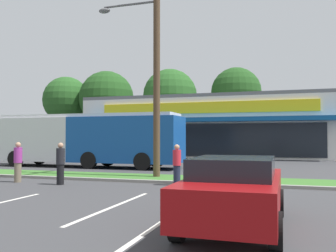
{
  "coord_description": "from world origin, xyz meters",
  "views": [
    {
      "loc": [
        7.71,
        -1.34,
        1.85
      ],
      "look_at": [
        1.57,
        18.1,
        2.46
      ],
      "focal_mm": 39.7,
      "sensor_mm": 36.0,
      "label": 1
    }
  ],
  "objects": [
    {
      "name": "grass_median",
      "position": [
        0.0,
        14.0,
        0.06
      ],
      "size": [
        56.0,
        2.2,
        0.12
      ],
      "primitive_type": "cube",
      "color": "#386B28",
      "rests_on": "ground_plane"
    },
    {
      "name": "curb_lip",
      "position": [
        0.0,
        12.78,
        0.06
      ],
      "size": [
        56.0,
        0.24,
        0.12
      ],
      "primitive_type": "cube",
      "color": "gray",
      "rests_on": "ground_plane"
    },
    {
      "name": "parking_stripe_3",
      "position": [
        3.33,
        7.7,
        0.0
      ],
      "size": [
        0.12,
        4.8,
        0.01
      ],
      "primitive_type": "cube",
      "color": "silver",
      "rests_on": "ground_plane"
    },
    {
      "name": "parking_stripe_4",
      "position": [
        5.12,
        5.7,
        0.0
      ],
      "size": [
        0.12,
        4.8,
        0.01
      ],
      "primitive_type": "cube",
      "color": "silver",
      "rests_on": "ground_plane"
    },
    {
      "name": "storefront_building",
      "position": [
        0.97,
        36.14,
        2.83
      ],
      "size": [
        23.54,
        13.62,
        5.66
      ],
      "color": "silver",
      "rests_on": "ground_plane"
    },
    {
      "name": "tree_far_left",
      "position": [
        -21.51,
        43.79,
        7.04
      ],
      "size": [
        6.49,
        6.49,
        10.3
      ],
      "color": "#473323",
      "rests_on": "ground_plane"
    },
    {
      "name": "tree_left",
      "position": [
        -15.18,
        43.63,
        7.04
      ],
      "size": [
        7.34,
        7.34,
        10.72
      ],
      "color": "#473323",
      "rests_on": "ground_plane"
    },
    {
      "name": "tree_mid_left",
      "position": [
        -6.41,
        44.17,
        7.12
      ],
      "size": [
        6.98,
        6.98,
        10.62
      ],
      "color": "#473323",
      "rests_on": "ground_plane"
    },
    {
      "name": "tree_mid",
      "position": [
        1.82,
        45.99,
        7.5
      ],
      "size": [
        6.33,
        6.33,
        10.69
      ],
      "color": "#473323",
      "rests_on": "ground_plane"
    },
    {
      "name": "utility_pole",
      "position": [
        2.16,
        14.13,
        5.85
      ],
      "size": [
        3.03,
        2.4,
        10.99
      ],
      "color": "#4C3826",
      "rests_on": "ground_plane"
    },
    {
      "name": "city_bus",
      "position": [
        -4.12,
        19.11,
        1.77
      ],
      "size": [
        12.26,
        2.71,
        3.25
      ],
      "rotation": [
        0.0,
        0.0,
        3.14
      ],
      "color": "#144793",
      "rests_on": "ground_plane"
    },
    {
      "name": "car_0",
      "position": [
        6.72,
        6.34,
        0.76
      ],
      "size": [
        1.89,
        4.39,
        1.45
      ],
      "rotation": [
        0.0,
        0.0,
        1.57
      ],
      "color": "maroon",
      "rests_on": "ground_plane"
    },
    {
      "name": "car_2",
      "position": [
        -11.41,
        25.31,
        0.81
      ],
      "size": [
        4.59,
        1.99,
        1.6
      ],
      "rotation": [
        0.0,
        0.0,
        3.14
      ],
      "color": "#B7B7BC",
      "rests_on": "ground_plane"
    },
    {
      "name": "pedestrian_near_bench",
      "position": [
        3.73,
        12.39,
        0.79
      ],
      "size": [
        0.32,
        0.32,
        1.57
      ],
      "rotation": [
        0.0,
        0.0,
        4.43
      ],
      "color": "#1E2338",
      "rests_on": "ground_plane"
    },
    {
      "name": "pedestrian_by_pole",
      "position": [
        -0.66,
        11.22,
        0.82
      ],
      "size": [
        0.33,
        0.33,
        1.64
      ],
      "rotation": [
        0.0,
        0.0,
        2.66
      ],
      "color": "black",
      "rests_on": "ground_plane"
    },
    {
      "name": "pedestrian_mid",
      "position": [
        -2.79,
        11.39,
        0.83
      ],
      "size": [
        0.33,
        0.33,
        1.65
      ],
      "rotation": [
        0.0,
        0.0,
        1.3
      ],
      "color": "#726651",
      "rests_on": "ground_plane"
    }
  ]
}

